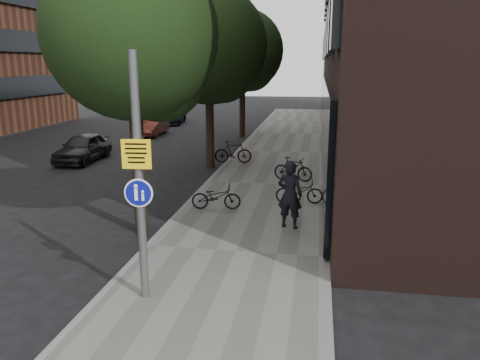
% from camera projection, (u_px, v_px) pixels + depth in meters
% --- Properties ---
extents(ground, '(120.00, 120.00, 0.00)m').
position_uv_depth(ground, '(189.00, 329.00, 8.26)').
color(ground, black).
rests_on(ground, ground).
extents(sidewalk, '(4.50, 60.00, 0.12)m').
position_uv_depth(sidewalk, '(266.00, 185.00, 17.77)').
color(sidewalk, slate).
rests_on(sidewalk, ground).
extents(curb_edge, '(0.15, 60.00, 0.13)m').
position_uv_depth(curb_edge, '(208.00, 182.00, 18.13)').
color(curb_edge, slate).
rests_on(curb_edge, ground).
extents(street_tree_near, '(4.40, 4.40, 7.50)m').
position_uv_depth(street_tree_near, '(136.00, 41.00, 11.86)').
color(street_tree_near, black).
rests_on(street_tree_near, ground).
extents(street_tree_mid, '(5.00, 5.00, 7.80)m').
position_uv_depth(street_tree_mid, '(211.00, 50.00, 19.99)').
color(street_tree_mid, black).
rests_on(street_tree_mid, ground).
extents(street_tree_far, '(5.00, 5.00, 7.80)m').
position_uv_depth(street_tree_far, '(244.00, 54.00, 28.61)').
color(street_tree_far, black).
rests_on(street_tree_far, ground).
extents(signpost, '(0.54, 0.16, 4.67)m').
position_uv_depth(signpost, '(139.00, 180.00, 8.60)').
color(signpost, '#595B5E').
rests_on(signpost, sidewalk).
extents(pedestrian, '(0.77, 0.59, 1.88)m').
position_uv_depth(pedestrian, '(290.00, 195.00, 12.78)').
color(pedestrian, black).
rests_on(pedestrian, sidewalk).
extents(parked_bike_facade_near, '(1.56, 0.63, 0.80)m').
position_uv_depth(parked_bike_facade_near, '(299.00, 191.00, 15.16)').
color(parked_bike_facade_near, black).
rests_on(parked_bike_facade_near, sidewalk).
extents(parked_bike_facade_far, '(1.61, 0.86, 0.93)m').
position_uv_depth(parked_bike_facade_far, '(293.00, 169.00, 18.06)').
color(parked_bike_facade_far, black).
rests_on(parked_bike_facade_far, sidewalk).
extents(parked_bike_curb_near, '(1.59, 0.72, 0.81)m').
position_uv_depth(parked_bike_curb_near, '(216.00, 197.00, 14.54)').
color(parked_bike_curb_near, black).
rests_on(parked_bike_curb_near, sidewalk).
extents(parked_bike_curb_far, '(1.74, 0.67, 1.02)m').
position_uv_depth(parked_bike_curb_far, '(233.00, 152.00, 21.28)').
color(parked_bike_curb_far, black).
rests_on(parked_bike_curb_far, sidewalk).
extents(parked_car_near, '(1.64, 3.90, 1.32)m').
position_uv_depth(parked_car_near, '(83.00, 148.00, 22.23)').
color(parked_car_near, black).
rests_on(parked_car_near, ground).
extents(parked_car_mid, '(1.33, 3.54, 1.16)m').
position_uv_depth(parked_car_mid, '(153.00, 126.00, 30.30)').
color(parked_car_mid, maroon).
rests_on(parked_car_mid, ground).
extents(parked_car_far, '(2.26, 4.43, 1.23)m').
position_uv_depth(parked_car_far, '(172.00, 115.00, 36.36)').
color(parked_car_far, black).
rests_on(parked_car_far, ground).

